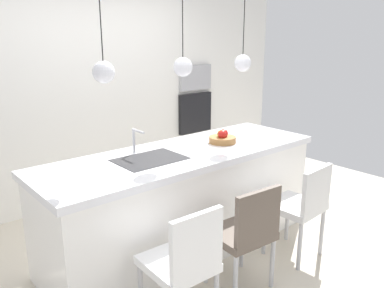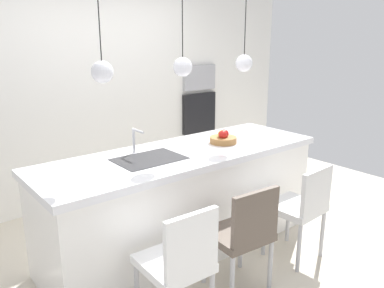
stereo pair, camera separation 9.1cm
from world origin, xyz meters
The scene contains 14 objects.
floor centered at (0.00, 0.00, 0.00)m, with size 6.60×6.60×0.00m, color beige.
back_wall centered at (0.00, 1.65, 1.30)m, with size 6.00×0.10×2.60m, color silver.
kitchen_island centered at (0.00, 0.00, 0.47)m, with size 2.65×0.87×0.94m.
sink_basin centered at (-0.36, 0.00, 0.94)m, with size 0.56×0.40×0.02m, color #2D2D30.
faucet centered at (-0.36, 0.21, 1.08)m, with size 0.02×0.17×0.22m.
fruit_bowl centered at (0.47, -0.02, 0.99)m, with size 0.26×0.26×0.13m.
microwave centered at (1.50, 1.58, 1.37)m, with size 0.54×0.08×0.34m, color #9E9EA3.
oven centered at (1.50, 1.58, 0.87)m, with size 0.56×0.08×0.56m, color black.
chair_near centered at (-0.66, -0.80, 0.49)m, with size 0.44×0.47×0.88m.
chair_middle centered at (-0.05, -0.80, 0.50)m, with size 0.48×0.45×0.87m.
chair_far centered at (0.68, -0.80, 0.51)m, with size 0.45×0.45×0.87m.
pendant_light_left centered at (-0.73, 0.00, 1.68)m, with size 0.16×0.16×0.76m.
pendant_light_center centered at (0.00, 0.00, 1.68)m, with size 0.16×0.16×0.76m.
pendant_light_right centered at (0.73, 0.00, 1.68)m, with size 0.16×0.16×0.76m.
Camera 2 is at (-2.03, -2.64, 1.93)m, focal length 36.71 mm.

